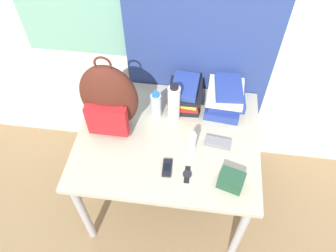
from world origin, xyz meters
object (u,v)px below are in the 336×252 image
Objects in this scene: cell_phone at (167,168)px; sunglasses_case at (218,143)px; camera_pouch at (231,180)px; book_stack_left at (185,94)px; sunscreen_bottle at (192,142)px; backpack at (109,99)px; water_bottle at (156,105)px; sports_bottle at (174,103)px; wristwatch at (187,174)px; book_stack_center at (225,98)px.

sunglasses_case reaches higher than cell_phone.
book_stack_left is at bearing 118.80° from camera_pouch.
sunscreen_bottle reaches higher than camera_pouch.
camera_pouch reaches higher than sunglasses_case.
sunglasses_case is at bearing 19.07° from sunscreen_bottle.
backpack is 0.30m from water_bottle.
sports_bottle is at bearing 91.40° from cell_phone.
wristwatch is at bearing -60.24° from water_bottle.
water_bottle is at bearing 135.99° from sunscreen_bottle.
backpack is 0.70m from book_stack_center.
wristwatch is at bearing 173.54° from camera_pouch.
water_bottle reaches higher than sunscreen_bottle.
backpack reaches higher than book_stack_left.
backpack is at bearing 148.12° from wristwatch.
water_bottle is at bearing -164.15° from book_stack_center.
cell_phone is at bearing -88.60° from sports_bottle.
book_stack_center is 0.31m from sunglasses_case.
water_bottle reaches higher than book_stack_left.
book_stack_left is 0.35m from sunscreen_bottle.
camera_pouch is (0.22, -0.20, -0.03)m from sunscreen_bottle.
cell_phone is 0.73× the size of camera_pouch.
sunscreen_bottle is (0.48, -0.12, -0.15)m from backpack.
camera_pouch is (0.46, -0.43, -0.05)m from water_bottle.
water_bottle is at bearing 174.56° from sports_bottle.
sunglasses_case is (0.27, 0.20, 0.01)m from cell_phone.
camera_pouch is at bearing -24.50° from backpack.
sports_bottle is 2.63× the size of wristwatch.
water_bottle is at bearing 107.25° from cell_phone.
sunglasses_case is at bearing 55.23° from wristwatch.
sunscreen_bottle is (0.07, -0.34, -0.02)m from book_stack_left.
water_bottle is at bearing 119.76° from wristwatch.
book_stack_left is at bearing 84.60° from cell_phone.
camera_pouch is at bearing -72.92° from sunglasses_case.
camera_pouch is (0.34, -0.05, 0.03)m from cell_phone.
book_stack_center is at bearing 63.43° from sunscreen_bottle.
book_stack_center is 0.58m from cell_phone.
sunglasses_case is at bearing -25.04° from water_bottle.
water_bottle is 0.63m from camera_pouch.
water_bottle reaches higher than cell_phone.
camera_pouch is (0.35, -0.42, -0.09)m from sports_bottle.
water_bottle reaches higher than camera_pouch.
sports_bottle is 0.26m from sunscreen_bottle.
sunscreen_bottle is at bearing -14.35° from backpack.
sunglasses_case is (-0.03, -0.30, -0.07)m from book_stack_center.
sports_bottle is at bearing 130.14° from camera_pouch.
wristwatch is at bearing -31.88° from backpack.
book_stack_center reaches higher than sunglasses_case.
wristwatch is at bearing -12.20° from cell_phone.
book_stack_left reaches higher than sunscreen_bottle.
backpack is at bearing -161.24° from book_stack_center.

